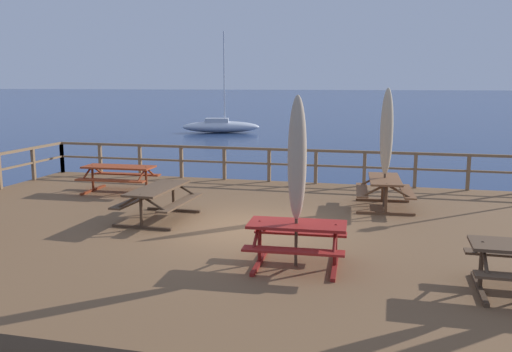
{
  "coord_description": "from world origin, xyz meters",
  "views": [
    {
      "loc": [
        3.03,
        -11.27,
        3.84
      ],
      "look_at": [
        0.0,
        0.87,
        1.7
      ],
      "focal_mm": 38.26,
      "sensor_mm": 36.0,
      "label": 1
    }
  ],
  "objects_px": {
    "picnic_table_back_right": "(385,186)",
    "picnic_table_front_left": "(119,173)",
    "picnic_table_mid_right": "(297,235)",
    "patio_umbrella_tall_back_right": "(297,159)",
    "patio_umbrella_short_back": "(387,132)",
    "sailboat_distant": "(221,126)",
    "picnic_table_mid_centre": "(158,196)"
  },
  "relations": [
    {
      "from": "picnic_table_front_left",
      "to": "patio_umbrella_tall_back_right",
      "type": "bearing_deg",
      "value": -40.3
    },
    {
      "from": "picnic_table_mid_centre",
      "to": "sailboat_distant",
      "type": "height_order",
      "value": "sailboat_distant"
    },
    {
      "from": "picnic_table_back_right",
      "to": "sailboat_distant",
      "type": "bearing_deg",
      "value": 115.75
    },
    {
      "from": "picnic_table_mid_right",
      "to": "sailboat_distant",
      "type": "relative_size",
      "value": 0.23
    },
    {
      "from": "patio_umbrella_tall_back_right",
      "to": "sailboat_distant",
      "type": "distance_m",
      "value": 33.82
    },
    {
      "from": "patio_umbrella_tall_back_right",
      "to": "patio_umbrella_short_back",
      "type": "height_order",
      "value": "patio_umbrella_short_back"
    },
    {
      "from": "picnic_table_back_right",
      "to": "picnic_table_mid_centre",
      "type": "bearing_deg",
      "value": -153.7
    },
    {
      "from": "picnic_table_mid_right",
      "to": "patio_umbrella_tall_back_right",
      "type": "height_order",
      "value": "patio_umbrella_tall_back_right"
    },
    {
      "from": "sailboat_distant",
      "to": "patio_umbrella_short_back",
      "type": "bearing_deg",
      "value": -64.19
    },
    {
      "from": "picnic_table_mid_right",
      "to": "patio_umbrella_short_back",
      "type": "xyz_separation_m",
      "value": [
        1.39,
        5.03,
        1.37
      ]
    },
    {
      "from": "picnic_table_mid_right",
      "to": "picnic_table_front_left",
      "type": "bearing_deg",
      "value": 139.82
    },
    {
      "from": "picnic_table_back_right",
      "to": "picnic_table_front_left",
      "type": "distance_m",
      "value": 7.52
    },
    {
      "from": "picnic_table_mid_right",
      "to": "picnic_table_mid_centre",
      "type": "distance_m",
      "value": 4.43
    },
    {
      "from": "picnic_table_back_right",
      "to": "picnic_table_front_left",
      "type": "height_order",
      "value": "same"
    },
    {
      "from": "picnic_table_back_right",
      "to": "patio_umbrella_tall_back_right",
      "type": "relative_size",
      "value": 0.67
    },
    {
      "from": "picnic_table_mid_centre",
      "to": "patio_umbrella_tall_back_right",
      "type": "xyz_separation_m",
      "value": [
        3.67,
        -2.46,
        1.31
      ]
    },
    {
      "from": "picnic_table_back_right",
      "to": "picnic_table_mid_centre",
      "type": "xyz_separation_m",
      "value": [
        -5.07,
        -2.51,
        0.01
      ]
    },
    {
      "from": "patio_umbrella_short_back",
      "to": "picnic_table_mid_centre",
      "type": "bearing_deg",
      "value": -153.02
    },
    {
      "from": "picnic_table_mid_right",
      "to": "picnic_table_back_right",
      "type": "bearing_deg",
      "value": 74.35
    },
    {
      "from": "picnic_table_front_left",
      "to": "patio_umbrella_short_back",
      "type": "relative_size",
      "value": 0.69
    },
    {
      "from": "patio_umbrella_short_back",
      "to": "sailboat_distant",
      "type": "xyz_separation_m",
      "value": [
        -12.9,
        26.69,
        -2.11
      ]
    },
    {
      "from": "picnic_table_mid_right",
      "to": "patio_umbrella_short_back",
      "type": "bearing_deg",
      "value": 74.6
    },
    {
      "from": "picnic_table_back_right",
      "to": "patio_umbrella_short_back",
      "type": "distance_m",
      "value": 1.37
    },
    {
      "from": "picnic_table_mid_centre",
      "to": "picnic_table_front_left",
      "type": "bearing_deg",
      "value": 131.91
    },
    {
      "from": "picnic_table_mid_right",
      "to": "picnic_table_front_left",
      "type": "distance_m",
      "value": 8.02
    },
    {
      "from": "picnic_table_mid_centre",
      "to": "sailboat_distant",
      "type": "bearing_deg",
      "value": 104.99
    },
    {
      "from": "picnic_table_mid_right",
      "to": "picnic_table_mid_centre",
      "type": "xyz_separation_m",
      "value": [
        -3.68,
        2.45,
        0.01
      ]
    },
    {
      "from": "picnic_table_back_right",
      "to": "patio_umbrella_short_back",
      "type": "xyz_separation_m",
      "value": [
        -0.0,
        0.07,
        1.37
      ]
    },
    {
      "from": "patio_umbrella_tall_back_right",
      "to": "patio_umbrella_short_back",
      "type": "bearing_deg",
      "value": 74.49
    },
    {
      "from": "picnic_table_mid_centre",
      "to": "sailboat_distant",
      "type": "xyz_separation_m",
      "value": [
        -7.83,
        29.27,
        -0.75
      ]
    },
    {
      "from": "patio_umbrella_short_back",
      "to": "sailboat_distant",
      "type": "height_order",
      "value": "sailboat_distant"
    },
    {
      "from": "picnic_table_back_right",
      "to": "picnic_table_mid_right",
      "type": "bearing_deg",
      "value": -105.65
    }
  ]
}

